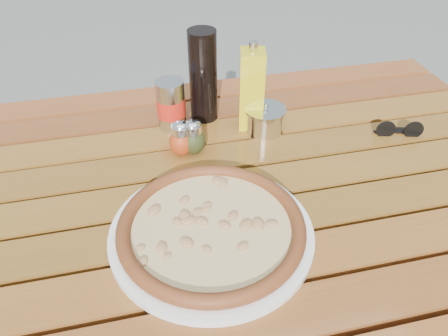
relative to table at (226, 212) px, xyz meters
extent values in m
cube|color=#381E0C|center=(0.64, 0.39, -0.32)|extent=(0.06, 0.06, 0.70)
cube|color=#33180B|center=(0.00, 0.00, 0.03)|extent=(1.36, 0.86, 0.04)
cube|color=#56290F|center=(0.00, -0.30, 0.06)|extent=(1.40, 0.09, 0.03)
cube|color=#5C2F10|center=(0.00, -0.20, 0.06)|extent=(1.40, 0.09, 0.03)
cube|color=#53300E|center=(0.00, -0.10, 0.06)|extent=(1.40, 0.09, 0.03)
cube|color=#57330F|center=(0.00, 0.00, 0.06)|extent=(1.40, 0.09, 0.03)
cube|color=#522F0E|center=(0.00, 0.10, 0.06)|extent=(1.40, 0.09, 0.03)
cube|color=#5C3410|center=(0.00, 0.20, 0.06)|extent=(1.40, 0.09, 0.03)
cube|color=#51240E|center=(0.00, 0.30, 0.06)|extent=(1.40, 0.09, 0.03)
cube|color=#5D2910|center=(0.00, 0.41, 0.06)|extent=(1.40, 0.09, 0.03)
cylinder|color=white|center=(-0.06, -0.13, 0.08)|extent=(0.43, 0.43, 0.01)
cylinder|color=beige|center=(-0.06, -0.13, 0.09)|extent=(0.38, 0.38, 0.01)
torus|color=black|center=(-0.06, -0.13, 0.10)|extent=(0.40, 0.40, 0.03)
ellipsoid|color=#C14016|center=(-0.07, 0.13, 0.11)|extent=(0.06, 0.06, 0.06)
cylinder|color=white|center=(-0.07, 0.13, 0.14)|extent=(0.05, 0.05, 0.02)
ellipsoid|color=white|center=(-0.07, 0.13, 0.15)|extent=(0.04, 0.04, 0.02)
ellipsoid|color=#373D18|center=(-0.04, 0.13, 0.11)|extent=(0.07, 0.07, 0.06)
cylinder|color=silver|center=(-0.04, 0.13, 0.14)|extent=(0.05, 0.05, 0.02)
ellipsoid|color=silver|center=(-0.04, 0.13, 0.15)|extent=(0.05, 0.05, 0.02)
cylinder|color=black|center=(0.01, 0.27, 0.19)|extent=(0.08, 0.08, 0.22)
cylinder|color=silver|center=(-0.08, 0.24, 0.14)|extent=(0.09, 0.09, 0.12)
cylinder|color=red|center=(-0.08, 0.24, 0.13)|extent=(0.09, 0.09, 0.04)
cube|color=gold|center=(0.11, 0.20, 0.17)|extent=(0.07, 0.07, 0.19)
cylinder|color=silver|center=(0.11, 0.20, 0.28)|extent=(0.02, 0.02, 0.02)
cylinder|color=silver|center=(0.13, 0.18, 0.10)|extent=(0.09, 0.09, 0.05)
cylinder|color=silver|center=(0.13, 0.18, 0.13)|extent=(0.10, 0.10, 0.01)
sphere|color=silver|center=(0.13, 0.18, 0.14)|extent=(0.01, 0.01, 0.01)
cylinder|color=black|center=(0.40, 0.09, 0.09)|extent=(0.04, 0.02, 0.04)
cylinder|color=black|center=(0.46, 0.07, 0.09)|extent=(0.04, 0.02, 0.04)
cube|color=black|center=(0.43, 0.08, 0.10)|extent=(0.02, 0.01, 0.00)
cube|color=black|center=(0.42, 0.09, 0.08)|extent=(0.09, 0.03, 0.00)
cube|color=black|center=(0.45, 0.09, 0.08)|extent=(0.09, 0.03, 0.00)
camera|label=1|loc=(-0.16, -0.65, 0.65)|focal=35.00mm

